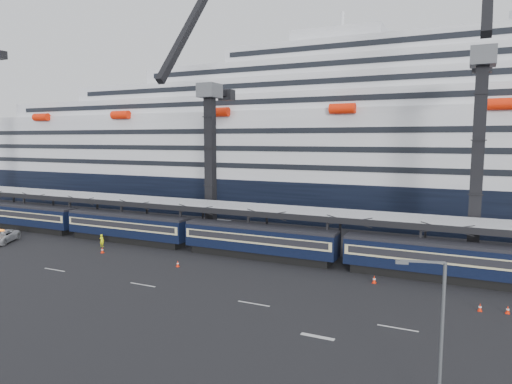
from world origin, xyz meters
TOP-DOWN VIEW (x-y plane):
  - ground at (0.00, 0.00)m, footprint 260.00×260.00m
  - lane_markings at (8.15, -5.23)m, footprint 111.00×4.27m
  - train at (-4.65, 10.00)m, footprint 133.05×3.00m
  - canopy at (0.00, 14.00)m, footprint 130.00×6.25m
  - cruise_ship at (-1.08, 45.99)m, footprint 214.09×28.84m
  - crane_dark_near at (-20.00, 18.59)m, footprint 4.50×17.75m
  - crane_dark_mid at (15.00, 17.59)m, footprint 4.50×18.24m
  - pickup_truck at (-43.20, 2.10)m, footprint 5.44×6.77m
  - worker at (-29.15, 6.34)m, footprint 0.64×0.44m
  - street_lamp at (13.23, -14.40)m, footprint 2.42×0.75m
  - traffic_cone_b at (-26.69, 3.84)m, footprint 0.38×0.38m
  - traffic_cone_c at (-14.60, 2.74)m, footprint 0.35×0.35m
  - traffic_cone_d at (6.30, 6.19)m, footprint 0.39×0.39m
  - traffic_cone_e at (17.66, 2.81)m, footprint 0.34×0.34m
  - traffic_cone_f at (15.63, 2.45)m, footprint 0.34×0.34m

SIDE VIEW (x-z plane):
  - ground at x=0.00m, z-range 0.00..0.00m
  - lane_markings at x=8.15m, z-range 0.00..0.02m
  - traffic_cone_e at x=17.66m, z-range 0.00..0.67m
  - traffic_cone_f at x=15.63m, z-range 0.00..0.68m
  - traffic_cone_c at x=-14.60m, z-range 0.00..0.69m
  - traffic_cone_b at x=-26.69m, z-range 0.00..0.76m
  - traffic_cone_d at x=6.30m, z-range -0.01..0.78m
  - worker at x=-29.15m, z-range 0.00..1.68m
  - pickup_truck at x=-43.20m, z-range 0.00..1.71m
  - train at x=-4.65m, z-range 0.18..4.23m
  - street_lamp at x=13.23m, z-range 0.59..8.69m
  - canopy at x=0.00m, z-range 2.49..8.01m
  - crane_dark_near at x=-20.00m, z-range -5.61..29.47m
  - cruise_ship at x=-1.08m, z-range -4.66..29.34m
  - crane_dark_mid at x=15.00m, z-range -6.46..33.18m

